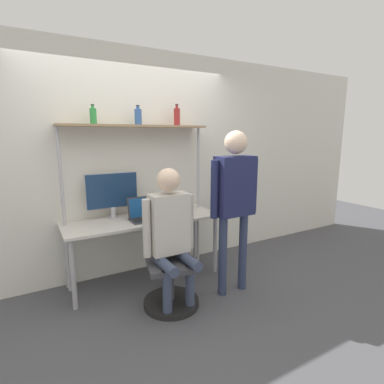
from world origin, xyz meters
The scene contains 13 objects.
ground_plane centered at (0.00, 0.00, 0.00)m, with size 12.00×12.00×0.00m, color #4C4C51.
wall_back centered at (0.00, 0.68, 1.35)m, with size 8.00×0.06×2.70m.
desk centered at (0.00, 0.33, 0.67)m, with size 1.78×0.63×0.75m.
shelf_unit centered at (0.00, 0.49, 1.56)m, with size 1.69×0.30×1.81m.
monitor centered at (-0.30, 0.51, 1.06)m, with size 0.60×0.16×0.53m.
laptop centered at (-0.02, 0.29, 0.82)m, with size 0.32×0.25×0.25m.
cell_phone centered at (0.26, 0.27, 0.76)m, with size 0.07×0.15×0.01m.
office_chair centered at (0.04, -0.29, 0.28)m, with size 0.56×0.56×0.92m.
person_seated centered at (0.03, -0.34, 0.82)m, with size 0.54×0.47×1.39m.
person_standing centered at (0.74, -0.41, 1.13)m, with size 0.58×0.24×1.75m.
bottle_green centered at (-0.46, 0.49, 1.90)m, with size 0.07×0.07×0.20m.
bottle_blue centered at (0.03, 0.49, 1.90)m, with size 0.08×0.08×0.22m.
bottle_red centered at (0.52, 0.49, 1.92)m, with size 0.07×0.07×0.25m.
Camera 1 is at (-1.16, -2.84, 1.70)m, focal length 28.00 mm.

